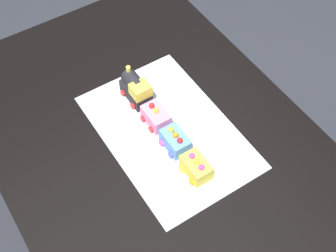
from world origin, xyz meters
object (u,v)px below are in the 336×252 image
cake_locomotive (136,89)px  cake_car_gondola_bubblegum (156,117)px  cake_car_tanker_sky_blue (175,141)px  dining_table (150,151)px  cake_car_flatbed_lemon (196,167)px

cake_locomotive → cake_car_gondola_bubblegum: size_ratio=1.40×
cake_locomotive → cake_car_tanker_sky_blue: bearing=0.0°
cake_locomotive → cake_car_tanker_sky_blue: cake_locomotive is taller
cake_locomotive → cake_car_tanker_sky_blue: (0.25, 0.00, -0.02)m
dining_table → cake_locomotive: (-0.15, 0.05, 0.16)m
cake_car_gondola_bubblegum → cake_car_tanker_sky_blue: same height
cake_car_gondola_bubblegum → cake_locomotive: bearing=-180.0°
cake_locomotive → cake_car_flatbed_lemon: 0.37m
dining_table → cake_car_tanker_sky_blue: bearing=26.1°
cake_car_tanker_sky_blue → cake_car_flatbed_lemon: same height
cake_car_gondola_bubblegum → cake_car_flatbed_lemon: 0.24m
cake_car_gondola_bubblegum → dining_table: bearing=-60.6°
dining_table → cake_locomotive: 0.23m
cake_locomotive → cake_car_flatbed_lemon: cake_locomotive is taller
dining_table → cake_car_tanker_sky_blue: cake_car_tanker_sky_blue is taller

